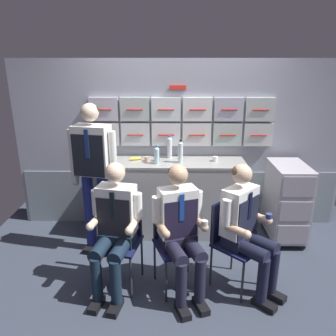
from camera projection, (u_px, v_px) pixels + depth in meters
ground at (181, 286)px, 3.32m from camera, size 4.80×4.80×0.04m
galley_bulkhead at (180, 146)px, 4.27m from camera, size 4.20×0.14×2.15m
galley_counter at (172, 197)px, 4.20m from camera, size 1.78×0.53×0.95m
service_trolley at (287, 200)px, 4.02m from camera, size 0.40×0.65×0.96m
folding_chair_left at (121, 231)px, 3.26m from camera, size 0.47×0.47×0.86m
crew_member_left at (114, 224)px, 3.06m from camera, size 0.50×0.64×1.26m
folding_chair_right at (175, 234)px, 3.22m from camera, size 0.51×0.51×0.86m
crew_member_right at (181, 227)px, 3.02m from camera, size 0.52×0.66×1.25m
folding_chair_by_counter at (231, 234)px, 3.21m from camera, size 0.57×0.57×0.86m
crew_member_by_counter at (246, 225)px, 3.05m from camera, size 0.64×0.63×1.26m
crew_member_standing at (93, 167)px, 3.60m from camera, size 0.53×0.32×1.71m
water_bottle_clear at (180, 152)px, 3.96m from camera, size 0.06×0.06×0.28m
water_bottle_short at (170, 147)px, 4.16m from camera, size 0.06×0.06×0.28m
water_bottle_tall at (157, 155)px, 3.92m from camera, size 0.06×0.06×0.23m
coffee_cup_white at (157, 158)px, 4.05m from camera, size 0.07×0.07×0.06m
paper_cup_blue at (215, 159)px, 4.04m from camera, size 0.06×0.06×0.06m
paper_cup_tan at (147, 159)px, 4.04m from camera, size 0.06×0.06×0.06m
snack_banana at (135, 159)px, 4.08m from camera, size 0.17×0.10×0.04m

